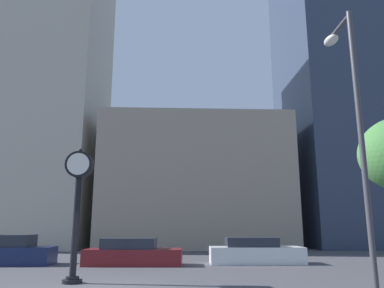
{
  "coord_description": "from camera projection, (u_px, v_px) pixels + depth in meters",
  "views": [
    {
      "loc": [
        2.28,
        -11.62,
        1.91
      ],
      "look_at": [
        3.27,
        10.8,
        6.82
      ],
      "focal_mm": 35.0,
      "sensor_mm": 36.0,
      "label": 1
    }
  ],
  "objects": [
    {
      "name": "building_tall_tower",
      "position": [
        34.0,
        92.0,
        36.91
      ],
      "size": [
        12.97,
        12.0,
        29.58
      ],
      "color": "#BCB29E",
      "rests_on": "ground_plane"
    },
    {
      "name": "car_white",
      "position": [
        255.0,
        252.0,
        19.28
      ],
      "size": [
        4.82,
        1.88,
        1.31
      ],
      "rotation": [
        0.0,
        0.0,
        -0.03
      ],
      "color": "silver",
      "rests_on": "ground_plane"
    },
    {
      "name": "building_storefront_row",
      "position": [
        194.0,
        185.0,
        35.65
      ],
      "size": [
        16.43,
        12.0,
        11.44
      ],
      "color": "gray",
      "rests_on": "ground_plane"
    },
    {
      "name": "car_navy",
      "position": [
        13.0,
        252.0,
        18.68
      ],
      "size": [
        3.91,
        1.96,
        1.46
      ],
      "rotation": [
        0.0,
        0.0,
        0.03
      ],
      "color": "#19234C",
      "rests_on": "ground_plane"
    },
    {
      "name": "street_clock",
      "position": [
        78.0,
        192.0,
        13.31
      ],
      "size": [
        0.96,
        0.67,
        4.66
      ],
      "color": "black",
      "rests_on": "ground_plane"
    },
    {
      "name": "building_glass_modern",
      "position": [
        336.0,
        89.0,
        38.4
      ],
      "size": [
        9.86,
        12.0,
        31.27
      ],
      "color": "#2D384C",
      "rests_on": "ground_plane"
    },
    {
      "name": "street_lamp_right",
      "position": [
        352.0,
        110.0,
        9.73
      ],
      "size": [
        0.36,
        1.57,
        7.49
      ],
      "color": "#38383D",
      "rests_on": "ground_plane"
    },
    {
      "name": "car_maroon",
      "position": [
        133.0,
        254.0,
        18.5
      ],
      "size": [
        4.85,
        2.05,
        1.3
      ],
      "rotation": [
        0.0,
        0.0,
        -0.05
      ],
      "color": "maroon",
      "rests_on": "ground_plane"
    }
  ]
}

